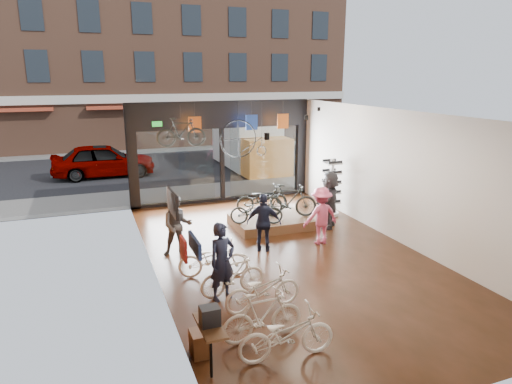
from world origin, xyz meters
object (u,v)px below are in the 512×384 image
floor_bike_2 (263,290)px  customer_1 (177,226)px  floor_bike_0 (286,334)px  floor_bike_1 (262,316)px  display_bike_right (262,199)px  customer_5 (330,200)px  customer_2 (264,223)px  display_bike_left (256,211)px  sunglasses_rack (331,187)px  display_platform (271,222)px  street_car (104,160)px  hung_bike (181,132)px  floor_bike_3 (233,276)px  penny_farthing (246,140)px  box_truck (252,144)px  customer_3 (321,216)px  floor_bike_4 (214,259)px  display_bike_mid (289,201)px

floor_bike_2 → customer_1: bearing=13.4°
floor_bike_0 → floor_bike_1: bearing=17.7°
display_bike_right → customer_5: bearing=-120.7°
floor_bike_0 → customer_2: customer_2 is taller
display_bike_left → sunglasses_rack: 3.21m
floor_bike_1 → customer_5: bearing=-42.2°
floor_bike_2 → display_platform: size_ratio=0.70×
customer_2 → customer_5: (2.68, 1.13, 0.09)m
street_car → sunglasses_rack: size_ratio=2.39×
customer_5 → sunglasses_rack: 1.35m
customer_5 → customer_1: bearing=-42.4°
street_car → hung_bike: (2.21, -7.80, 2.13)m
floor_bike_3 → display_bike_right: bearing=-33.3°
floor_bike_2 → penny_farthing: bearing=-20.1°
box_truck → customer_3: bearing=-99.6°
floor_bike_2 → customer_2: size_ratio=1.03×
hung_bike → customer_1: bearing=171.9°
floor_bike_0 → floor_bike_1: 0.70m
floor_bike_4 → sunglasses_rack: 6.19m
display_bike_right → customer_3: bearing=-155.0°
street_car → customer_2: bearing=-162.3°
floor_bike_2 → display_bike_right: size_ratio=0.97×
street_car → floor_bike_2: bearing=-170.5°
display_bike_left → customer_5: customer_5 is taller
floor_bike_0 → street_car: bearing=11.2°
street_car → box_truck: bearing=-97.9°
floor_bike_3 → customer_5: 5.44m
penny_farthing → hung_bike: size_ratio=1.06×
customer_2 → customer_5: bearing=-131.3°
floor_bike_4 → customer_3: (3.48, 1.08, 0.39)m
display_bike_right → box_truck: bearing=-10.3°
floor_bike_4 → display_bike_right: display_bike_right is taller
customer_5 → box_truck: bearing=-144.5°
customer_2 → floor_bike_4: bearing=58.6°
customer_1 → sunglasses_rack: 5.95m
display_bike_mid → hung_bike: 4.14m
street_car → sunglasses_rack: sunglasses_rack is taller
display_bike_right → customer_3: customer_3 is taller
floor_bike_1 → floor_bike_0: bearing=-168.3°
floor_bike_0 → floor_bike_3: (-0.14, 2.55, 0.00)m
floor_bike_2 → display_bike_mid: display_bike_mid is taller
floor_bike_4 → customer_1: (-0.54, 1.64, 0.39)m
floor_bike_3 → display_bike_right: display_bike_right is taller
floor_bike_0 → floor_bike_2: bearing=-4.6°
floor_bike_2 → display_bike_mid: size_ratio=0.94×
floor_bike_3 → customer_2: customer_2 is taller
street_car → customer_5: (6.33, -10.34, 0.11)m
customer_3 → street_car: bearing=-67.9°
street_car → display_bike_left: (3.97, -10.06, -0.08)m
display_bike_right → customer_3: size_ratio=1.03×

